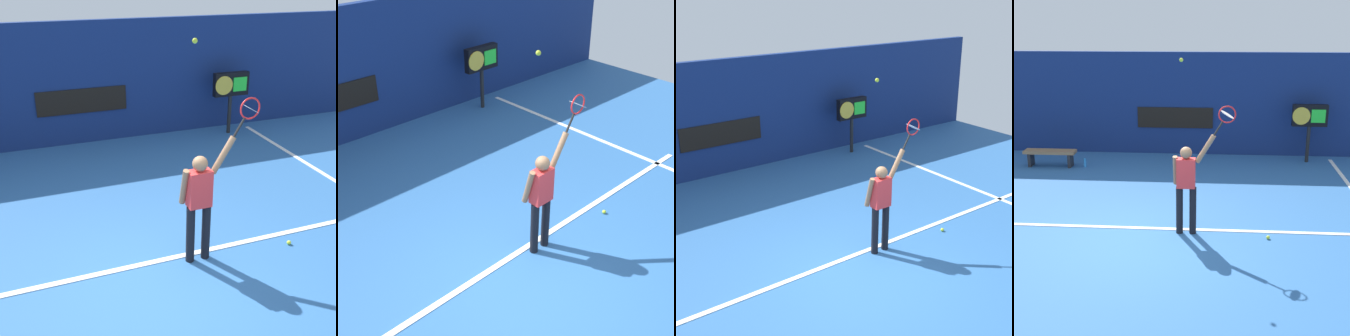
% 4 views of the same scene
% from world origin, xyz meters
% --- Properties ---
extents(ground_plane, '(18.00, 18.00, 0.00)m').
position_xyz_m(ground_plane, '(0.00, 0.00, 0.00)').
color(ground_plane, '#2D609E').
extents(back_wall, '(18.00, 0.20, 2.96)m').
position_xyz_m(back_wall, '(0.00, 5.96, 1.48)').
color(back_wall, navy).
rests_on(back_wall, ground_plane).
extents(sponsor_banner_center, '(2.20, 0.03, 0.60)m').
position_xyz_m(sponsor_banner_center, '(0.00, 5.84, 1.09)').
color(sponsor_banner_center, black).
extents(court_baseline, '(10.00, 0.10, 0.01)m').
position_xyz_m(court_baseline, '(0.00, 0.50, 0.01)').
color(court_baseline, white).
rests_on(court_baseline, ground_plane).
extents(court_sideline, '(0.10, 7.00, 0.01)m').
position_xyz_m(court_sideline, '(4.46, 2.00, 0.01)').
color(court_sideline, white).
rests_on(court_sideline, ground_plane).
extents(tennis_player, '(0.78, 0.31, 1.93)m').
position_xyz_m(tennis_player, '(0.68, 0.36, 1.01)').
color(tennis_player, black).
rests_on(tennis_player, ground_plane).
extents(tennis_racket, '(0.46, 0.27, 0.61)m').
position_xyz_m(tennis_racket, '(1.38, 0.36, 2.26)').
color(tennis_racket, black).
extents(tennis_ball, '(0.07, 0.07, 0.07)m').
position_xyz_m(tennis_ball, '(0.58, 0.43, 3.22)').
color(tennis_ball, '#CCE033').
extents(scoreboard_clock, '(0.96, 0.20, 1.63)m').
position_xyz_m(scoreboard_clock, '(3.75, 5.27, 1.26)').
color(scoreboard_clock, black).
rests_on(scoreboard_clock, ground_plane).
extents(spare_ball, '(0.07, 0.07, 0.07)m').
position_xyz_m(spare_ball, '(2.21, 0.20, 0.03)').
color(spare_ball, '#CCE033').
rests_on(spare_ball, ground_plane).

